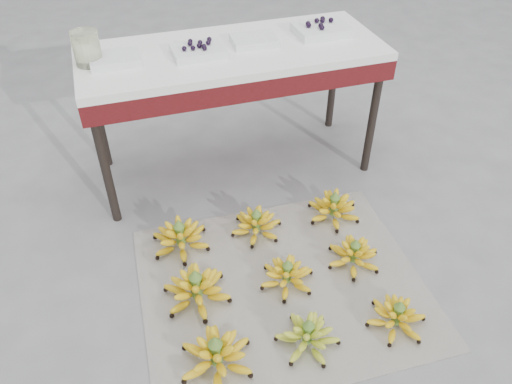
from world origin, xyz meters
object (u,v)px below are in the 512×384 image
object	(u,v)px
newspaper_mat	(282,285)
glass_jar	(87,48)
bunch_mid_right	(354,255)
bunch_back_left	(180,237)
bunch_mid_center	(287,275)
tray_far_left	(115,59)
bunch_front_right	(397,317)
tray_left	(198,51)
bunch_back_right	(334,208)
tray_far_right	(321,29)
vendor_table	(232,64)
bunch_front_center	(308,336)
bunch_back_center	(256,224)
bunch_front_left	(216,355)
bunch_mid_left	(197,289)
tray_right	(254,40)

from	to	relation	value
newspaper_mat	glass_jar	world-z (taller)	glass_jar
bunch_mid_right	glass_jar	size ratio (longest dim) A/B	1.59
bunch_back_left	bunch_mid_center	bearing A→B (deg)	-54.76
tray_far_left	glass_jar	xyz separation A→B (m)	(-0.12, 0.02, 0.06)
bunch_front_right	tray_left	world-z (taller)	tray_left
bunch_back_left	bunch_back_right	xyz separation A→B (m)	(0.80, -0.03, -0.00)
tray_far_right	bunch_front_right	bearing A→B (deg)	-97.33
vendor_table	tray_far_right	size ratio (longest dim) A/B	5.39
bunch_back_left	bunch_back_right	bearing A→B (deg)	-14.25
bunch_front_center	bunch_back_left	size ratio (longest dim) A/B	0.99
bunch_mid_right	bunch_back_center	bearing A→B (deg)	137.76
bunch_front_left	newspaper_mat	bearing A→B (deg)	28.33
bunch_back_center	tray_far_left	size ratio (longest dim) A/B	1.39
newspaper_mat	bunch_front_center	xyz separation A→B (m)	(-0.01, -0.32, 0.06)
newspaper_mat	bunch_back_right	bearing A→B (deg)	40.77
glass_jar	newspaper_mat	bearing A→B (deg)	-56.52
bunch_mid_left	bunch_mid_center	distance (m)	0.41
bunch_front_left	bunch_mid_center	size ratio (longest dim) A/B	1.15
bunch_mid_left	bunch_back_center	world-z (taller)	bunch_mid_left
bunch_back_right	tray_far_left	size ratio (longest dim) A/B	1.29
bunch_back_center	tray_far_left	xyz separation A→B (m)	(-0.51, 0.58, 0.69)
bunch_front_right	bunch_mid_center	xyz separation A→B (m)	(-0.35, 0.35, -0.00)
bunch_mid_center	bunch_back_right	bearing A→B (deg)	54.50
bunch_mid_right	glass_jar	world-z (taller)	glass_jar
bunch_front_center	tray_far_left	world-z (taller)	tray_far_left
bunch_front_center	tray_left	size ratio (longest dim) A/B	1.30
bunch_back_left	tray_right	distance (m)	1.05
bunch_mid_right	vendor_table	world-z (taller)	vendor_table
bunch_back_center	tray_right	xyz separation A→B (m)	(0.18, 0.59, 0.69)
bunch_front_left	tray_far_right	size ratio (longest dim) A/B	1.20
bunch_back_center	newspaper_mat	bearing A→B (deg)	-68.67
bunch_back_center	bunch_back_right	distance (m)	0.42
bunch_mid_right	tray_far_left	bearing A→B (deg)	134.05
bunch_back_center	bunch_mid_right	bearing A→B (deg)	-21.93
bunch_front_right	bunch_back_center	xyz separation A→B (m)	(-0.38, 0.71, 0.00)
bunch_mid_right	tray_far_left	size ratio (longest dim) A/B	1.07
bunch_back_left	newspaper_mat	bearing A→B (deg)	-56.83
bunch_back_right	tray_far_left	bearing A→B (deg)	155.10
bunch_mid_center	bunch_back_right	xyz separation A→B (m)	(0.39, 0.35, 0.01)
tray_far_left	tray_right	world-z (taller)	tray_far_left
bunch_front_center	bunch_mid_left	xyz separation A→B (m)	(-0.37, 0.36, 0.01)
bunch_mid_center	vendor_table	distance (m)	1.11
bunch_mid_right	tray_far_right	xyz separation A→B (m)	(0.18, 0.94, 0.70)
bunch_mid_center	tray_far_right	world-z (taller)	tray_far_right
tray_far_left	tray_right	distance (m)	0.69
bunch_mid_center	bunch_mid_right	xyz separation A→B (m)	(0.34, 0.02, 0.00)
bunch_front_right	vendor_table	distance (m)	1.45
vendor_table	tray_far_right	distance (m)	0.51
bunch_front_right	bunch_mid_center	bearing A→B (deg)	115.26
bunch_mid_left	bunch_mid_right	bearing A→B (deg)	-15.75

